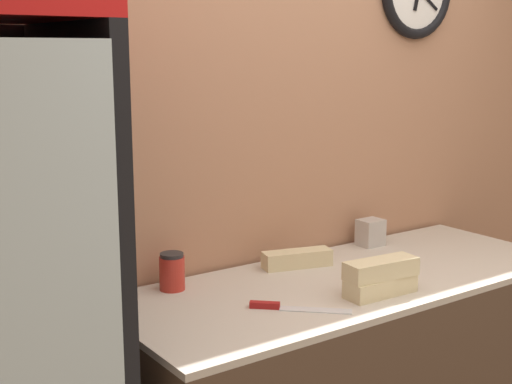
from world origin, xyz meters
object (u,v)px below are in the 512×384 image
(condiment_jar, at_px, (172,272))
(sandwich_flat_left, at_px, (297,259))
(napkin_dispenser, at_px, (370,232))
(sandwich_stack_bottom, at_px, (380,286))
(sandwich_stack_middle, at_px, (381,269))
(chefs_knife, at_px, (286,307))

(condiment_jar, bearing_deg, sandwich_flat_left, -4.75)
(napkin_dispenser, bearing_deg, sandwich_stack_bottom, -131.07)
(sandwich_stack_middle, height_order, condiment_jar, condiment_jar)
(sandwich_stack_middle, distance_m, condiment_jar, 0.76)
(sandwich_flat_left, xyz_separation_m, chefs_knife, (-0.33, -0.36, -0.03))
(sandwich_stack_middle, bearing_deg, chefs_knife, 167.52)
(napkin_dispenser, bearing_deg, condiment_jar, -179.03)
(sandwich_stack_middle, relative_size, napkin_dispenser, 2.40)
(sandwich_stack_middle, bearing_deg, sandwich_stack_bottom, 180.00)
(sandwich_flat_left, relative_size, condiment_jar, 2.14)
(sandwich_flat_left, distance_m, condiment_jar, 0.55)
(chefs_knife, height_order, condiment_jar, condiment_jar)
(sandwich_stack_middle, bearing_deg, condiment_jar, 140.28)
(sandwich_stack_bottom, distance_m, chefs_knife, 0.38)
(sandwich_stack_bottom, distance_m, sandwich_flat_left, 0.44)
(sandwich_flat_left, bearing_deg, chefs_knife, -132.85)
(sandwich_stack_middle, relative_size, sandwich_flat_left, 0.97)
(sandwich_flat_left, xyz_separation_m, napkin_dispenser, (0.47, 0.06, 0.03))
(sandwich_flat_left, bearing_deg, condiment_jar, 175.25)
(sandwich_stack_bottom, distance_m, napkin_dispenser, 0.67)
(sandwich_flat_left, relative_size, chefs_knife, 1.07)
(chefs_knife, xyz_separation_m, condiment_jar, (-0.22, 0.41, 0.06))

